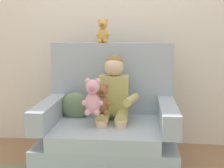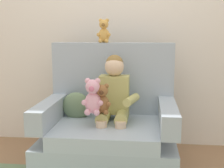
{
  "view_description": "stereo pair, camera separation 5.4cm",
  "coord_description": "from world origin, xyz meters",
  "px_view_note": "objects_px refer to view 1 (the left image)",
  "views": [
    {
      "loc": [
        0.28,
        -2.58,
        1.2
      ],
      "look_at": [
        0.04,
        -0.05,
        0.77
      ],
      "focal_mm": 49.83,
      "sensor_mm": 36.0,
      "label": 1
    },
    {
      "loc": [
        0.33,
        -2.58,
        1.2
      ],
      "look_at": [
        0.04,
        -0.05,
        0.77
      ],
      "focal_mm": 49.83,
      "sensor_mm": 36.0,
      "label": 2
    }
  ],
  "objects_px": {
    "plush_honey_on_backrest": "(103,32)",
    "seated_child": "(113,97)",
    "armchair": "(109,130)",
    "throw_pillow": "(76,106)",
    "plush_brown": "(102,100)",
    "plush_pink": "(93,98)"
  },
  "relations": [
    {
      "from": "armchair",
      "to": "plush_honey_on_backrest",
      "type": "height_order",
      "value": "plush_honey_on_backrest"
    },
    {
      "from": "armchair",
      "to": "seated_child",
      "type": "relative_size",
      "value": 1.4
    },
    {
      "from": "armchair",
      "to": "plush_honey_on_backrest",
      "type": "distance_m",
      "value": 0.92
    },
    {
      "from": "seated_child",
      "to": "plush_pink",
      "type": "relative_size",
      "value": 2.74
    },
    {
      "from": "plush_pink",
      "to": "plush_honey_on_backrest",
      "type": "relative_size",
      "value": 1.33
    },
    {
      "from": "plush_honey_on_backrest",
      "to": "plush_brown",
      "type": "bearing_deg",
      "value": -92.94
    },
    {
      "from": "armchair",
      "to": "plush_pink",
      "type": "xyz_separation_m",
      "value": [
        -0.11,
        -0.19,
        0.33
      ]
    },
    {
      "from": "armchair",
      "to": "seated_child",
      "type": "xyz_separation_m",
      "value": [
        0.04,
        0.0,
        0.3
      ]
    },
    {
      "from": "plush_brown",
      "to": "throw_pillow",
      "type": "height_order",
      "value": "plush_brown"
    },
    {
      "from": "armchair",
      "to": "throw_pillow",
      "type": "bearing_deg",
      "value": 162.53
    },
    {
      "from": "armchair",
      "to": "plush_brown",
      "type": "bearing_deg",
      "value": -102.56
    },
    {
      "from": "seated_child",
      "to": "plush_brown",
      "type": "distance_m",
      "value": 0.18
    },
    {
      "from": "plush_brown",
      "to": "throw_pillow",
      "type": "relative_size",
      "value": 0.97
    },
    {
      "from": "seated_child",
      "to": "throw_pillow",
      "type": "distance_m",
      "value": 0.39
    },
    {
      "from": "plush_brown",
      "to": "plush_pink",
      "type": "xyz_separation_m",
      "value": [
        -0.07,
        -0.03,
        0.02
      ]
    },
    {
      "from": "plush_brown",
      "to": "armchair",
      "type": "bearing_deg",
      "value": 67.36
    },
    {
      "from": "armchair",
      "to": "plush_brown",
      "type": "height_order",
      "value": "armchair"
    },
    {
      "from": "seated_child",
      "to": "throw_pillow",
      "type": "bearing_deg",
      "value": 160.9
    },
    {
      "from": "plush_honey_on_backrest",
      "to": "seated_child",
      "type": "bearing_deg",
      "value": -76.07
    },
    {
      "from": "plush_pink",
      "to": "throw_pillow",
      "type": "xyz_separation_m",
      "value": [
        -0.21,
        0.29,
        -0.15
      ]
    },
    {
      "from": "plush_honey_on_backrest",
      "to": "throw_pillow",
      "type": "distance_m",
      "value": 0.75
    },
    {
      "from": "seated_child",
      "to": "plush_brown",
      "type": "xyz_separation_m",
      "value": [
        -0.08,
        -0.16,
        0.01
      ]
    }
  ]
}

